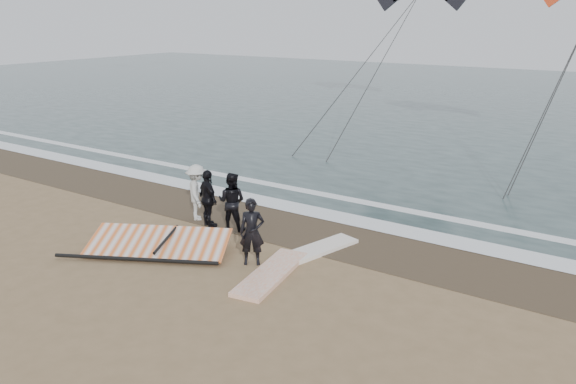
% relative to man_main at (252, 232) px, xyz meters
% --- Properties ---
extents(ground, '(120.00, 120.00, 0.00)m').
position_rel_man_main_xyz_m(ground, '(0.14, -1.81, -0.84)').
color(ground, '#8C704C').
rests_on(ground, ground).
extents(sea, '(120.00, 54.00, 0.02)m').
position_rel_man_main_xyz_m(sea, '(0.14, 31.19, -0.83)').
color(sea, '#233838').
rests_on(sea, ground).
extents(wet_sand, '(120.00, 2.80, 0.01)m').
position_rel_man_main_xyz_m(wet_sand, '(0.14, 2.69, -0.84)').
color(wet_sand, '#4C3D2B').
rests_on(wet_sand, ground).
extents(foam_near, '(120.00, 0.90, 0.01)m').
position_rel_man_main_xyz_m(foam_near, '(0.14, 4.09, -0.82)').
color(foam_near, white).
rests_on(foam_near, sea).
extents(foam_far, '(120.00, 0.45, 0.01)m').
position_rel_man_main_xyz_m(foam_far, '(0.14, 5.79, -0.82)').
color(foam_far, white).
rests_on(foam_far, sea).
extents(man_main, '(0.74, 0.68, 1.69)m').
position_rel_man_main_xyz_m(man_main, '(0.00, 0.00, 0.00)').
color(man_main, black).
rests_on(man_main, ground).
extents(board_white, '(1.15, 2.78, 0.11)m').
position_rel_man_main_xyz_m(board_white, '(0.76, -0.29, -0.79)').
color(board_white, white).
rests_on(board_white, ground).
extents(board_cream, '(1.32, 2.54, 0.10)m').
position_rel_man_main_xyz_m(board_cream, '(0.96, 1.53, -0.79)').
color(board_cream, white).
rests_on(board_cream, ground).
extents(trio_cluster, '(2.49, 1.30, 1.71)m').
position_rel_man_main_xyz_m(trio_cluster, '(-2.65, 1.55, 0.00)').
color(trio_cluster, black).
rests_on(trio_cluster, ground).
extents(sail_rig, '(3.88, 3.19, 0.49)m').
position_rel_man_main_xyz_m(sail_rig, '(-2.50, -0.65, -0.65)').
color(sail_rig, black).
rests_on(sail_rig, ground).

